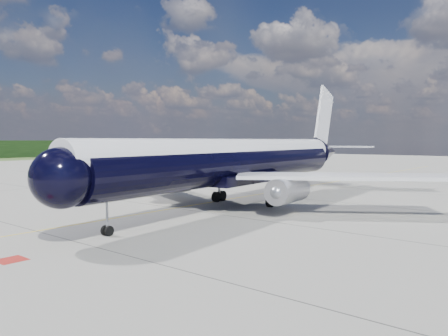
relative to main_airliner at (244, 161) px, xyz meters
The scene contains 4 objects.
ground 14.39m from the main_airliner, 106.17° to the left, with size 320.00×320.00×0.00m, color gray.
taxiway_centerline 10.09m from the main_airliner, 115.19° to the left, with size 0.16×160.00×0.01m, color yellow.
red_marking 27.55m from the main_airliner, 83.61° to the right, with size 1.60×1.60×0.01m, color maroon.
main_airliner is the anchor object (origin of this frame).
Camera 1 is at (32.73, -21.55, 7.08)m, focal length 35.00 mm.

